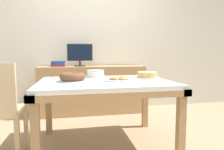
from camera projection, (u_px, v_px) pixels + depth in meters
The scene contains 13 objects.
ground_plane at pixel (105, 145), 2.24m from camera, with size 12.00×12.00×0.00m, color #997F60.
wall_back at pixel (91, 39), 3.67m from camera, with size 8.00×0.10×2.60m, color silver.
dining_table at pixel (105, 88), 2.18m from camera, with size 1.42×1.07×0.73m.
sideboard at pixel (93, 90), 3.47m from camera, with size 1.80×0.44×0.82m.
computer_monitor at pixel (80, 55), 3.37m from camera, with size 0.42×0.20×0.38m.
book_stack at pixel (58, 64), 3.31m from camera, with size 0.24×0.18×0.09m.
cake_chocolate_round at pixel (147, 75), 2.36m from camera, with size 0.31×0.31×0.08m.
cake_golden_bundt at pixel (73, 77), 2.09m from camera, with size 0.27×0.27×0.09m.
pastry_platter at pixel (119, 79), 2.19m from camera, with size 0.37×0.37×0.04m.
plate_stack at pixel (96, 74), 2.48m from camera, with size 0.21×0.21×0.09m.
tealight_right_edge at pixel (158, 82), 2.01m from camera, with size 0.04×0.04×0.04m.
tealight_near_front at pixel (82, 86), 1.73m from camera, with size 0.04×0.04×0.04m.
tealight_left_edge at pixel (56, 78), 2.34m from camera, with size 0.04×0.04×0.04m.
Camera 1 is at (-0.35, -2.13, 1.01)m, focal length 32.00 mm.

